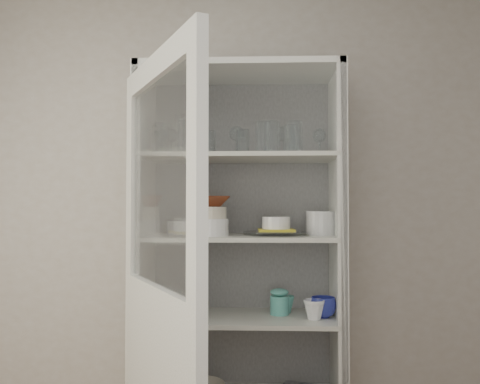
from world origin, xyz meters
The scene contains 32 objects.
wall_back centered at (0.00, 1.50, 1.30)m, with size 3.60×0.02×2.60m, color beige.
pantry_cabinet centered at (0.20, 1.34, 0.94)m, with size 1.00×0.45×2.10m.
cupboard_door centered at (-0.09, 0.65, 0.87)m, with size 0.46×0.81×2.00m.
tumbler_0 centered at (-0.05, 1.12, 1.74)m, with size 0.08×0.08×0.16m, color silver.
tumbler_1 centered at (-0.17, 1.14, 1.73)m, with size 0.07×0.07×0.14m, color silver.
tumbler_2 centered at (-0.03, 1.12, 1.74)m, with size 0.08×0.08×0.15m, color silver.
tumbler_3 centered at (0.32, 1.16, 1.74)m, with size 0.08×0.08×0.15m, color silver.
tumbler_4 centered at (0.45, 1.12, 1.73)m, with size 0.06×0.06×0.13m, color silver.
tumbler_5 centered at (0.36, 1.12, 1.73)m, with size 0.07×0.07×0.15m, color silver.
tumbler_6 centered at (0.47, 1.12, 1.74)m, with size 0.07×0.07×0.15m, color silver.
tumbler_7 centered at (-0.21, 1.26, 1.74)m, with size 0.08×0.08×0.15m, color silver.
tumbler_8 centered at (-0.20, 1.26, 1.73)m, with size 0.06×0.06×0.13m, color silver.
tumbler_9 centered at (0.21, 1.28, 1.73)m, with size 0.07×0.07×0.13m, color silver.
tumbler_10 centered at (0.04, 1.29, 1.73)m, with size 0.07×0.07×0.13m, color silver.
goblet_0 centered at (-0.17, 1.37, 1.75)m, with size 0.08×0.08×0.17m, color silver, non-canonical shape.
goblet_1 centered at (0.18, 1.36, 1.75)m, with size 0.08×0.08×0.18m, color silver, non-canonical shape.
goblet_2 centered at (0.43, 1.39, 1.75)m, with size 0.08×0.08×0.18m, color silver, non-canonical shape.
goblet_3 centered at (0.61, 1.36, 1.74)m, with size 0.07×0.07×0.16m, color silver, non-canonical shape.
plate_stack_front centered at (0.04, 1.22, 1.30)m, with size 0.21×0.21×0.08m, color white.
plate_stack_back centered at (-0.07, 1.37, 1.30)m, with size 0.23×0.23×0.07m, color white.
cream_bowl centered at (0.04, 1.22, 1.37)m, with size 0.19×0.19×0.06m, color beige.
terracotta_bowl centered at (0.04, 1.22, 1.43)m, with size 0.22×0.22×0.05m, color #622612.
glass_platter centered at (0.38, 1.28, 1.27)m, with size 0.33×0.33×0.02m, color silver.
yellow_trivet centered at (0.38, 1.28, 1.29)m, with size 0.18×0.18×0.01m, color gold.
white_ramekin centered at (0.38, 1.28, 1.32)m, with size 0.14×0.14×0.06m, color white.
grey_bowl_stack centered at (0.61, 1.30, 1.32)m, with size 0.15×0.15×0.12m, color silver.
mug_blue centered at (0.61, 1.24, 0.91)m, with size 0.13×0.13×0.10m, color navy.
mug_teal centered at (0.43, 1.33, 0.90)m, with size 0.09×0.09×0.09m, color teal.
mug_white centered at (0.56, 1.19, 0.91)m, with size 0.10×0.10×0.09m, color white.
teal_jar centered at (0.40, 1.29, 0.92)m, with size 0.09×0.09×0.11m.
measuring_cups centered at (-0.09, 1.18, 0.88)m, with size 0.10×0.10×0.04m, color silver.
white_canister centered at (-0.21, 1.32, 0.92)m, with size 0.11×0.11×0.13m, color white.
Camera 1 is at (0.30, -1.28, 1.40)m, focal length 38.00 mm.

